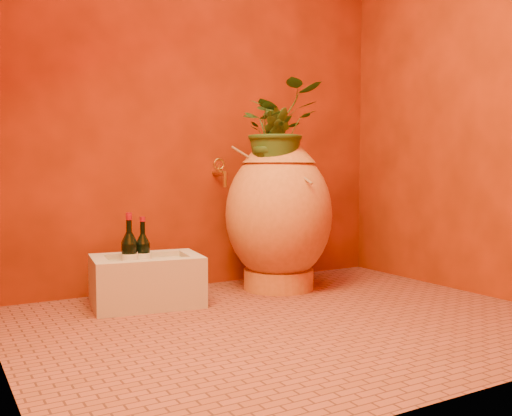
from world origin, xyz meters
TOP-DOWN VIEW (x-y plane):
  - floor at (0.00, 0.00)m, footprint 2.50×2.50m
  - wall_back at (0.00, 1.00)m, footprint 2.50×0.02m
  - wall_right at (1.25, 0.00)m, footprint 0.02×2.00m
  - amphora at (0.34, 0.65)m, footprint 0.71×0.71m
  - stone_basin at (-0.48, 0.65)m, footprint 0.60×0.45m
  - wine_bottle_a at (-0.48, 0.70)m, footprint 0.08×0.08m
  - wine_bottle_b at (-0.56, 0.68)m, footprint 0.08×0.08m
  - wine_bottle_c at (-0.57, 0.67)m, footprint 0.08×0.08m
  - wall_tap at (0.08, 0.91)m, footprint 0.08×0.16m
  - plant_main at (0.31, 0.62)m, footprint 0.49×0.42m
  - plant_side at (0.25, 0.58)m, footprint 0.27×0.26m

SIDE VIEW (x-z plane):
  - floor at x=0.00m, z-range 0.00..0.00m
  - stone_basin at x=-0.48m, z-range -0.01..0.26m
  - wine_bottle_a at x=-0.48m, z-range 0.10..0.42m
  - wine_bottle_c at x=-0.57m, z-range 0.09..0.43m
  - wine_bottle_b at x=-0.56m, z-range 0.09..0.44m
  - amphora at x=0.34m, z-range 0.00..0.90m
  - wall_tap at x=0.08m, z-range 0.61..0.79m
  - plant_side at x=0.25m, z-range 0.67..1.06m
  - plant_main at x=0.31m, z-range 0.69..1.22m
  - wall_back at x=0.00m, z-range 0.00..2.50m
  - wall_right at x=1.25m, z-range 0.00..2.50m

